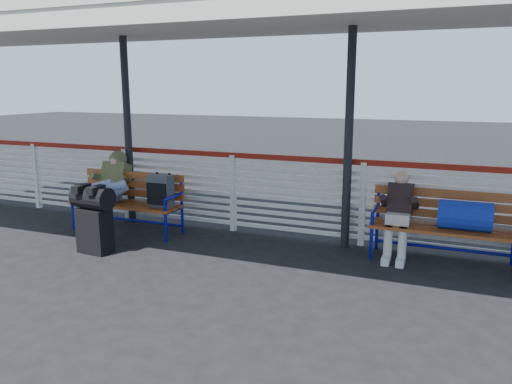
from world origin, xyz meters
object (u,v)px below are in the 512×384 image
at_px(luggage_stack, 94,217).
at_px(traveler_man, 105,188).
at_px(companion_person, 398,214).
at_px(bench_left, 139,195).
at_px(bench_right, 455,217).

xyz_separation_m(luggage_stack, traveler_man, (-0.35, 0.69, 0.24)).
height_order(traveler_man, companion_person, traveler_man).
relative_size(bench_left, traveler_man, 1.10).
relative_size(luggage_stack, traveler_man, 0.57).
bearing_deg(traveler_man, companion_person, 8.84).
height_order(bench_left, companion_person, companion_person).
bearing_deg(bench_left, traveler_man, -136.73).
bearing_deg(bench_right, bench_left, -175.71).
bearing_deg(luggage_stack, bench_right, 22.07).
distance_m(luggage_stack, companion_person, 4.06).
height_order(luggage_stack, bench_right, luggage_stack).
relative_size(bench_right, companion_person, 1.57).
bearing_deg(traveler_man, bench_right, 7.96).
distance_m(bench_right, traveler_man, 4.92).
xyz_separation_m(bench_left, bench_right, (4.51, 0.34, 0.01)).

